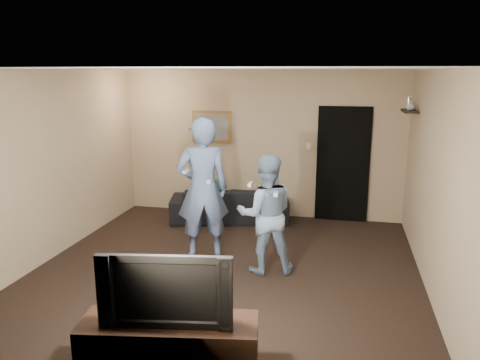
% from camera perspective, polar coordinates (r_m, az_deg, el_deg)
% --- Properties ---
extents(ground, '(5.00, 5.00, 0.00)m').
position_cam_1_polar(ground, '(6.38, -1.58, -10.67)').
color(ground, black).
rests_on(ground, ground).
extents(ceiling, '(5.00, 5.00, 0.04)m').
position_cam_1_polar(ceiling, '(5.84, -1.74, 13.39)').
color(ceiling, silver).
rests_on(ceiling, wall_back).
extents(wall_back, '(5.00, 0.04, 2.60)m').
position_cam_1_polar(wall_back, '(8.38, 2.55, 4.36)').
color(wall_back, tan).
rests_on(wall_back, ground).
extents(wall_front, '(5.00, 0.04, 2.60)m').
position_cam_1_polar(wall_front, '(3.69, -11.27, -7.27)').
color(wall_front, tan).
rests_on(wall_front, ground).
extents(wall_left, '(0.04, 5.00, 2.60)m').
position_cam_1_polar(wall_left, '(7.01, -21.90, 1.70)').
color(wall_left, tan).
rests_on(wall_left, ground).
extents(wall_right, '(0.04, 5.00, 2.60)m').
position_cam_1_polar(wall_right, '(5.89, 22.63, -0.37)').
color(wall_right, tan).
rests_on(wall_right, ground).
extents(sofa, '(2.17, 1.24, 0.60)m').
position_cam_1_polar(sofa, '(8.25, -1.27, -2.89)').
color(sofa, black).
rests_on(sofa, ground).
extents(throw_pillow, '(0.49, 0.20, 0.48)m').
position_cam_1_polar(throw_pillow, '(8.30, -3.77, -1.53)').
color(throw_pillow, '#1A4E43').
rests_on(throw_pillow, sofa).
extents(painting_frame, '(0.72, 0.05, 0.57)m').
position_cam_1_polar(painting_frame, '(8.52, -3.47, 6.53)').
color(painting_frame, olive).
rests_on(painting_frame, wall_back).
extents(painting_canvas, '(0.62, 0.01, 0.47)m').
position_cam_1_polar(painting_canvas, '(8.49, -3.52, 6.51)').
color(painting_canvas, slate).
rests_on(painting_canvas, painting_frame).
extents(doorway, '(0.90, 0.06, 2.00)m').
position_cam_1_polar(doorway, '(8.28, 12.43, 1.85)').
color(doorway, black).
rests_on(doorway, ground).
extents(light_switch, '(0.08, 0.02, 0.12)m').
position_cam_1_polar(light_switch, '(8.25, 8.35, 4.10)').
color(light_switch, silver).
rests_on(light_switch, wall_back).
extents(wall_shelf, '(0.20, 0.60, 0.03)m').
position_cam_1_polar(wall_shelf, '(7.54, 19.98, 7.91)').
color(wall_shelf, black).
rests_on(wall_shelf, wall_right).
extents(shelf_vase, '(0.16, 0.16, 0.14)m').
position_cam_1_polar(shelf_vase, '(7.46, 20.10, 8.51)').
color(shelf_vase, '#B1B0B5').
rests_on(shelf_vase, wall_shelf).
extents(shelf_figurine, '(0.06, 0.06, 0.18)m').
position_cam_1_polar(shelf_figurine, '(7.72, 19.88, 8.80)').
color(shelf_figurine, '#B4B4B9').
rests_on(shelf_figurine, wall_shelf).
extents(tv_console, '(1.56, 0.72, 0.54)m').
position_cam_1_polar(tv_console, '(4.29, -8.55, -19.78)').
color(tv_console, black).
rests_on(tv_console, ground).
extents(television, '(1.11, 0.32, 0.64)m').
position_cam_1_polar(television, '(4.01, -8.84, -12.71)').
color(television, black).
rests_on(television, tv_console).
extents(wii_player_left, '(0.84, 0.70, 1.98)m').
position_cam_1_polar(wii_player_left, '(6.46, -4.58, -1.11)').
color(wii_player_left, '#667FB1').
rests_on(wii_player_left, ground).
extents(wii_player_right, '(0.88, 0.76, 1.55)m').
position_cam_1_polar(wii_player_right, '(6.04, 3.16, -4.21)').
color(wii_player_right, '#839FBF').
rests_on(wii_player_right, ground).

